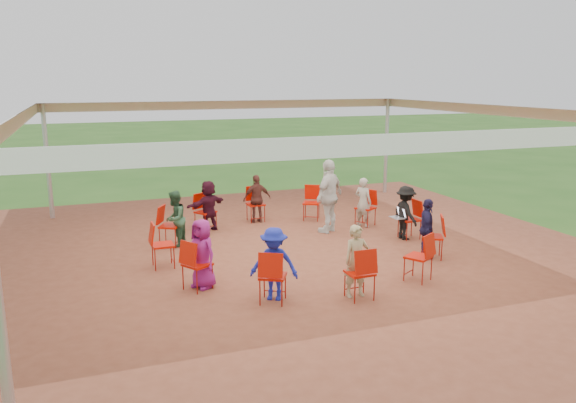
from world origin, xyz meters
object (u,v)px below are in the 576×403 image
object	(u,v)px
person_seated_0	(405,213)
person_seated_6	(274,264)
chair_8	(273,276)
person_seated_4	(175,219)
chair_9	(360,273)
chair_7	(197,265)
chair_6	(163,245)
person_seated_2	(257,199)
standing_person	(329,196)
chair_2	(311,203)
cable_coil	(275,237)
chair_5	(170,226)
chair_11	(432,237)
person_seated_5	(202,254)
person_seated_3	(209,206)
person_seated_8	(427,229)
chair_10	(418,257)
laptop	(399,215)
chair_0	(410,220)
chair_1	(365,208)
person_seated_7	(357,261)
chair_3	(256,204)
person_seated_1	(363,202)
chair_4	(205,212)

from	to	relation	value
person_seated_0	person_seated_6	bearing A→B (deg)	120.00
chair_8	person_seated_4	size ratio (longest dim) A/B	0.73
chair_9	chair_7	bearing A→B (deg)	150.00
chair_6	person_seated_2	bearing A→B (deg)	133.75
chair_8	person_seated_0	xyz separation A→B (m)	(4.04, 2.49, 0.17)
standing_person	chair_2	bearing A→B (deg)	-128.03
person_seated_4	cable_coil	size ratio (longest dim) A/B	3.44
chair_5	person_seated_0	bearing A→B (deg)	104.66
chair_11	cable_coil	xyz separation A→B (m)	(-2.53, 2.53, -0.43)
chair_6	chair_8	distance (m)	2.80
person_seated_2	person_seated_4	bearing A→B (deg)	30.00
chair_11	person_seated_0	bearing A→B (deg)	19.67
person_seated_5	chair_7	bearing A→B (deg)	-90.00
person_seated_3	person_seated_4	size ratio (longest dim) A/B	1.00
person_seated_8	standing_person	bearing A→B (deg)	51.61
chair_8	chair_10	world-z (taller)	same
person_seated_6	person_seated_8	size ratio (longest dim) A/B	1.00
chair_7	chair_2	bearing A→B (deg)	105.00
person_seated_3	laptop	xyz separation A→B (m)	(3.90, -2.25, -0.03)
chair_8	chair_11	distance (m)	3.96
person_seated_5	standing_person	size ratio (longest dim) A/B	0.70
chair_0	person_seated_0	xyz separation A→B (m)	(-0.12, -0.00, 0.17)
person_seated_4	chair_1	bearing A→B (deg)	120.72
chair_6	chair_7	bearing A→B (deg)	15.00
chair_10	cable_coil	distance (m)	3.91
person_seated_3	cable_coil	bearing A→B (deg)	108.12
chair_5	person_seated_7	size ratio (longest dim) A/B	0.73
person_seated_2	person_seated_6	bearing A→B (deg)	75.00
chair_3	chair_8	xyz separation A→B (m)	(-1.31, -5.25, 0.00)
chair_7	chair_9	bearing A→B (deg)	30.00
chair_11	person_seated_1	xyz separation A→B (m)	(-0.15, 2.74, 0.17)
chair_6	person_seated_0	world-z (taller)	person_seated_0
chair_7	laptop	bearing A→B (deg)	75.80
person_seated_4	chair_3	bearing A→B (deg)	152.17
chair_4	cable_coil	size ratio (longest dim) A/B	2.51
person_seated_6	person_seated_0	bearing A→B (deg)	60.00
person_seated_5	person_seated_6	size ratio (longest dim) A/B	1.00
person_seated_1	person_seated_0	bearing A→B (deg)	165.00
chair_0	chair_9	world-z (taller)	same
person_seated_2	standing_person	world-z (taller)	standing_person
person_seated_0	person_seated_8	distance (m)	1.39
person_seated_8	laptop	bearing A→B (deg)	21.47
chair_10	person_seated_2	size ratio (longest dim) A/B	0.73
chair_6	chair_0	bearing A→B (deg)	90.00
chair_2	person_seated_5	size ratio (longest dim) A/B	0.73
person_seated_2	person_seated_5	distance (m)	4.64
chair_0	chair_3	size ratio (longest dim) A/B	1.00
person_seated_1	cable_coil	size ratio (longest dim) A/B	3.44
chair_1	person_seated_2	xyz separation A→B (m)	(-2.45, 1.24, 0.17)
laptop	standing_person	bearing A→B (deg)	45.32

